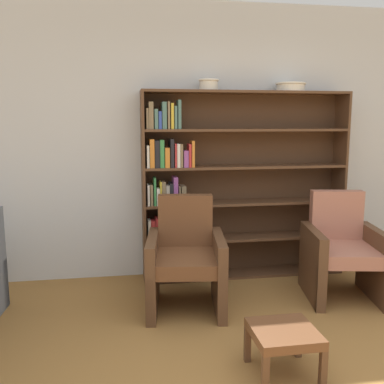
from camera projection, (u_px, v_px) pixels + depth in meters
wall_back at (223, 142)px, 4.42m from camera, size 12.00×0.06×2.75m
bookshelf at (223, 190)px, 4.32m from camera, size 2.08×0.30×1.88m
bowl_terracotta at (209, 84)px, 4.11m from camera, size 0.20×0.20×0.11m
bowl_cream at (291, 86)px, 4.25m from camera, size 0.30×0.30×0.09m
armchair_leather at (186, 260)px, 3.65m from camera, size 0.72×0.76×0.94m
armchair_cushioned at (342, 252)px, 3.88m from camera, size 0.75×0.79×0.94m
footstool at (284, 337)px, 2.67m from camera, size 0.40×0.40×0.31m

